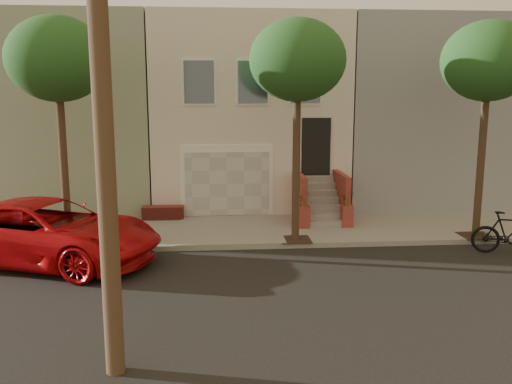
{
  "coord_description": "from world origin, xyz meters",
  "views": [
    {
      "loc": [
        -1.4,
        -11.48,
        4.45
      ],
      "look_at": [
        -0.23,
        3.0,
        1.76
      ],
      "focal_mm": 38.31,
      "sensor_mm": 36.0,
      "label": 1
    }
  ],
  "objects": [
    {
      "name": "ground",
      "position": [
        0.0,
        0.0,
        0.0
      ],
      "size": [
        90.0,
        90.0,
        0.0
      ],
      "primitive_type": "plane",
      "color": "black",
      "rests_on": "ground"
    },
    {
      "name": "sidewalk",
      "position": [
        0.0,
        5.35,
        0.07
      ],
      "size": [
        40.0,
        3.7,
        0.15
      ],
      "primitive_type": "cube",
      "color": "gray",
      "rests_on": "ground"
    },
    {
      "name": "house_row",
      "position": [
        0.0,
        11.19,
        3.64
      ],
      "size": [
        33.1,
        11.7,
        7.0
      ],
      "color": "beige",
      "rests_on": "sidewalk"
    },
    {
      "name": "tree_left",
      "position": [
        -5.5,
        3.9,
        5.26
      ],
      "size": [
        2.7,
        2.57,
        6.3
      ],
      "color": "#2D2116",
      "rests_on": "sidewalk"
    },
    {
      "name": "tree_mid",
      "position": [
        1.0,
        3.9,
        5.26
      ],
      "size": [
        2.7,
        2.57,
        6.3
      ],
      "color": "#2D2116",
      "rests_on": "sidewalk"
    },
    {
      "name": "tree_right",
      "position": [
        6.5,
        3.9,
        5.26
      ],
      "size": [
        2.7,
        2.57,
        6.3
      ],
      "color": "#2D2116",
      "rests_on": "sidewalk"
    },
    {
      "name": "pickup_truck",
      "position": [
        -5.74,
        2.73,
        0.83
      ],
      "size": [
        6.58,
        4.64,
        1.67
      ],
      "primitive_type": "imported",
      "rotation": [
        0.0,
        0.0,
        1.22
      ],
      "color": "#B90A0F",
      "rests_on": "ground"
    },
    {
      "name": "motorcycle",
      "position": [
        6.75,
        2.48,
        0.6
      ],
      "size": [
        2.07,
        1.18,
        1.2
      ],
      "primitive_type": "imported",
      "rotation": [
        0.0,
        0.0,
        1.24
      ],
      "color": "black",
      "rests_on": "ground"
    }
  ]
}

